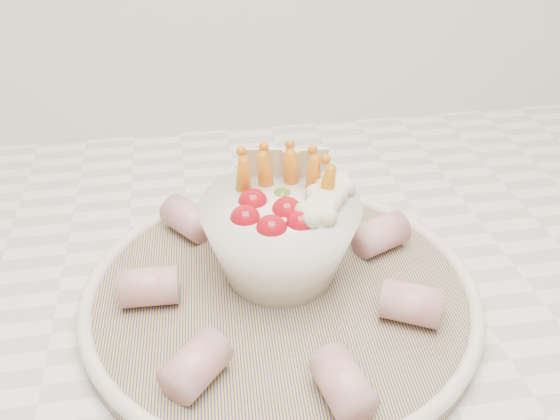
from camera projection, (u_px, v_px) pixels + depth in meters
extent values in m
cube|color=silver|center=(324.00, 292.00, 0.56)|extent=(2.04, 0.62, 0.04)
cylinder|color=navy|center=(281.00, 297.00, 0.51)|extent=(0.34, 0.34, 0.01)
torus|color=silver|center=(281.00, 290.00, 0.51)|extent=(0.32, 0.32, 0.01)
sphere|color=#A40A17|center=(245.00, 220.00, 0.47)|extent=(0.02, 0.02, 0.02)
sphere|color=#A40A17|center=(272.00, 231.00, 0.46)|extent=(0.02, 0.02, 0.02)
sphere|color=#A40A17|center=(301.00, 225.00, 0.47)|extent=(0.02, 0.02, 0.02)
sphere|color=#A40A17|center=(253.00, 204.00, 0.49)|extent=(0.02, 0.02, 0.02)
sphere|color=#A40A17|center=(287.00, 212.00, 0.48)|extent=(0.02, 0.02, 0.02)
sphere|color=#4A6B23|center=(282.00, 199.00, 0.51)|extent=(0.02, 0.02, 0.02)
cone|color=#C56B12|center=(265.00, 179.00, 0.51)|extent=(0.03, 0.03, 0.06)
cone|color=#C56B12|center=(291.00, 177.00, 0.51)|extent=(0.03, 0.03, 0.06)
cone|color=#C56B12|center=(313.00, 182.00, 0.51)|extent=(0.02, 0.03, 0.06)
cone|color=#C56B12|center=(243.00, 184.00, 0.50)|extent=(0.02, 0.03, 0.06)
cone|color=#C56B12|center=(326.00, 193.00, 0.49)|extent=(0.02, 0.03, 0.06)
sphere|color=silver|center=(326.00, 205.00, 0.49)|extent=(0.03, 0.03, 0.03)
sphere|color=silver|center=(317.00, 220.00, 0.47)|extent=(0.03, 0.03, 0.03)
sphere|color=silver|center=(334.00, 193.00, 0.50)|extent=(0.03, 0.03, 0.03)
cube|color=beige|center=(279.00, 168.00, 0.52)|extent=(0.04, 0.03, 0.04)
cube|color=beige|center=(304.00, 169.00, 0.52)|extent=(0.04, 0.01, 0.04)
cube|color=beige|center=(262.00, 168.00, 0.52)|extent=(0.04, 0.02, 0.04)
cylinder|color=#AF5060|center=(380.00, 234.00, 0.54)|extent=(0.05, 0.05, 0.03)
cylinder|color=#AF5060|center=(292.00, 202.00, 0.59)|extent=(0.04, 0.05, 0.03)
cylinder|color=#AF5060|center=(188.00, 218.00, 0.56)|extent=(0.05, 0.05, 0.03)
cylinder|color=#AF5060|center=(149.00, 287.00, 0.49)|extent=(0.05, 0.03, 0.03)
cylinder|color=#AF5060|center=(196.00, 366.00, 0.42)|extent=(0.05, 0.05, 0.03)
cylinder|color=#AF5060|center=(343.00, 384.00, 0.41)|extent=(0.04, 0.05, 0.03)
cylinder|color=#AF5060|center=(411.00, 304.00, 0.47)|extent=(0.05, 0.05, 0.03)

